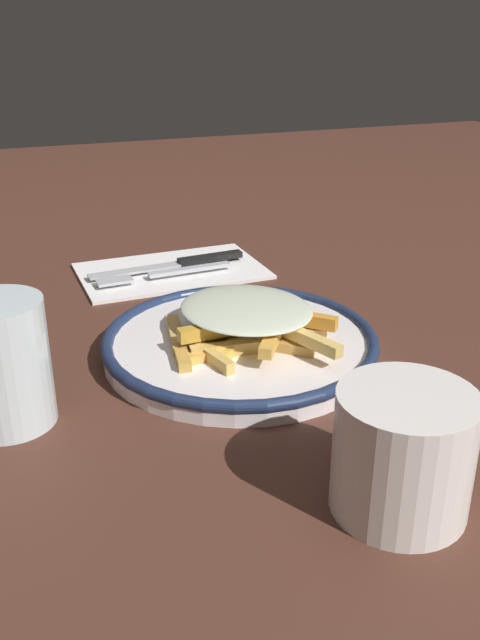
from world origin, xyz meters
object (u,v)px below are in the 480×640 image
object	(u,v)px
fries_heap	(249,321)
napkin	(168,270)
knife	(181,263)
plate	(240,343)
fork	(164,273)
coffee_mug	(402,451)
water_glass	(3,364)

from	to	relation	value
fries_heap	napkin	distance (m)	0.26
fries_heap	knife	xyz separation A→B (m)	(0.26, -0.01, -0.02)
fries_heap	plate	bearing A→B (deg)	79.16
napkin	fork	bearing A→B (deg)	156.99
coffee_mug	fork	bearing A→B (deg)	4.32
plate	napkin	distance (m)	0.26
plate	knife	xyz separation A→B (m)	(0.26, -0.01, -0.00)
plate	coffee_mug	distance (m)	0.26
napkin	knife	world-z (taller)	knife
napkin	water_glass	size ratio (longest dim) A/B	2.20
fries_heap	knife	size ratio (longest dim) A/B	0.91
fries_heap	fork	bearing A→B (deg)	6.40
fork	water_glass	distance (m)	0.35
knife	water_glass	distance (m)	0.39
napkin	coffee_mug	xyz separation A→B (m)	(-0.51, -0.02, 0.04)
knife	plate	bearing A→B (deg)	176.83
napkin	water_glass	bearing A→B (deg)	144.36
knife	fries_heap	bearing A→B (deg)	178.81
fork	coffee_mug	world-z (taller)	coffee_mug
fork	coffee_mug	xyz separation A→B (m)	(-0.48, -0.04, 0.03)
napkin	knife	distance (m)	0.02
water_glass	napkin	bearing A→B (deg)	-35.64
knife	water_glass	world-z (taller)	water_glass
fries_heap	water_glass	bearing A→B (deg)	101.20
knife	coffee_mug	size ratio (longest dim) A/B	1.73
fork	knife	bearing A→B (deg)	-45.94
knife	coffee_mug	world-z (taller)	coffee_mug
napkin	coffee_mug	size ratio (longest dim) A/B	1.95
napkin	water_glass	world-z (taller)	water_glass
knife	fork	bearing A→B (deg)	134.06
napkin	fork	distance (m)	0.03
fries_heap	knife	distance (m)	0.26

